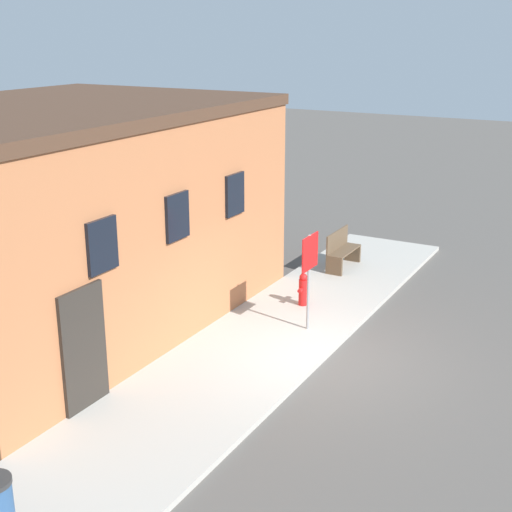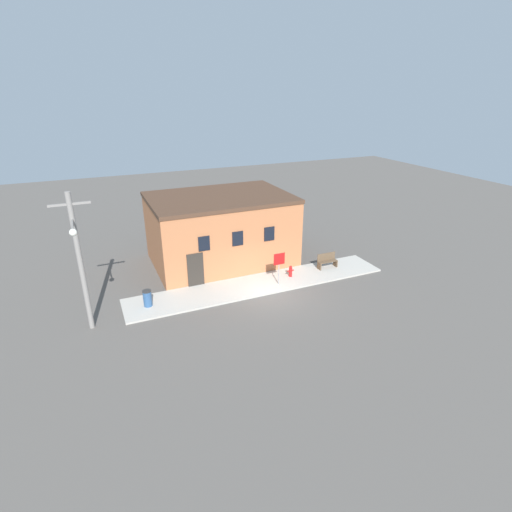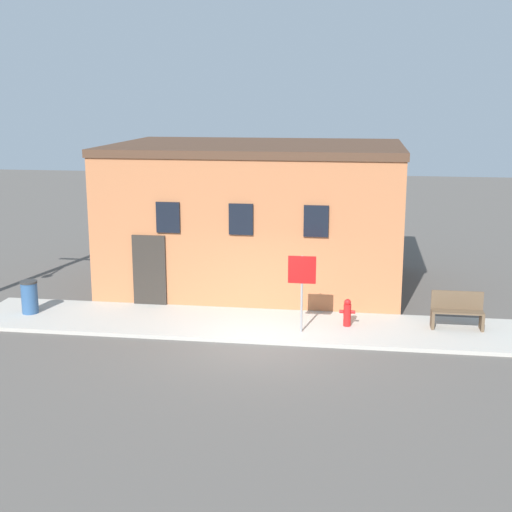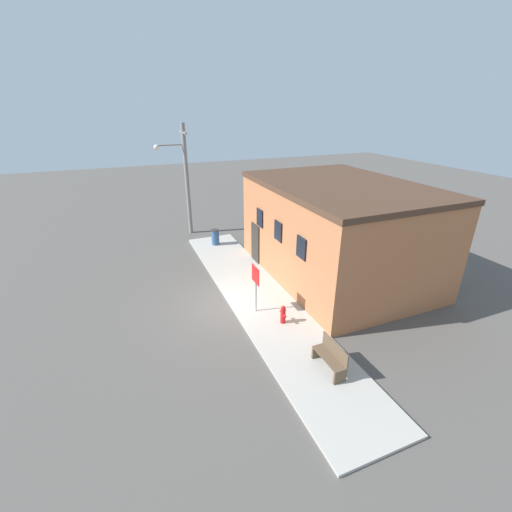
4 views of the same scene
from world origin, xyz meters
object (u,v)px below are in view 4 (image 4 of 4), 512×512
trash_bin (215,237)px  stop_sign (256,280)px  utility_pole (185,177)px  fire_hydrant (283,314)px  bench (331,357)px

trash_bin → stop_sign: bearing=-3.9°
utility_pole → stop_sign: bearing=2.5°
fire_hydrant → trash_bin: (-9.02, -0.15, 0.10)m
bench → utility_pole: (-14.90, -1.41, 3.24)m
stop_sign → bench: stop_sign is taller
bench → utility_pole: 15.32m
fire_hydrant → utility_pole: bearing=-174.5°
bench → utility_pole: utility_pole is taller
utility_pole → fire_hydrant: bearing=5.5°
bench → trash_bin: bearing=-178.0°
bench → stop_sign: bearing=-167.1°
stop_sign → bench: 4.31m
bench → utility_pole: size_ratio=0.19×
stop_sign → trash_bin: 7.91m
stop_sign → trash_bin: size_ratio=2.17×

